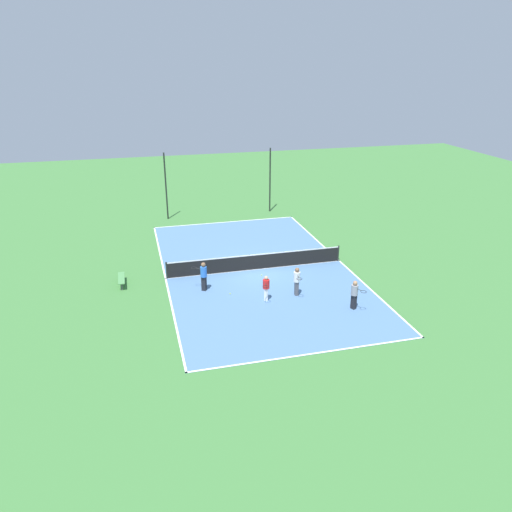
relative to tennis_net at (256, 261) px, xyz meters
The scene contains 12 objects.
ground_plane 0.55m from the tennis_net, ahead, with size 80.00×80.00×0.00m, color #3D7538.
court_surface 0.54m from the tennis_net, ahead, with size 11.19×19.67×0.02m.
tennis_net is the anchor object (origin of this frame).
bench 8.06m from the tennis_net, behind, with size 0.36×1.72×0.45m.
player_coach_red 4.27m from the tennis_net, 97.29° to the right, with size 0.62×0.99×1.42m.
player_baseline_gray 7.28m from the tennis_net, 60.22° to the right, with size 0.65×0.99×1.58m.
player_near_blue 4.21m from the tennis_net, 148.85° to the right, with size 0.96×0.80×1.69m.
player_far_white 4.25m from the tennis_net, 72.74° to the right, with size 0.44×0.96×1.62m.
tennis_ball_midcourt 1.14m from the tennis_net, 85.66° to the right, with size 0.07×0.07×0.07m, color #CCE033.
tennis_ball_near_net 3.82m from the tennis_net, 126.82° to the right, with size 0.07×0.07×0.07m, color #CCE033.
fence_post_back_left 12.82m from the tennis_net, 109.87° to the left, with size 0.12×0.12×5.36m.
fence_post_back_right 12.82m from the tennis_net, 70.13° to the left, with size 0.12×0.12×5.36m.
Camera 1 is at (-7.13, -27.42, 12.22)m, focal length 35.00 mm.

